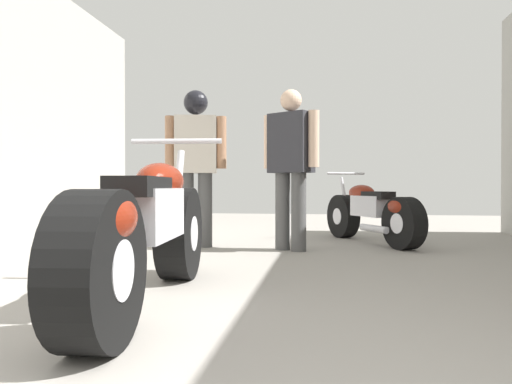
# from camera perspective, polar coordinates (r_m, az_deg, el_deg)

# --- Properties ---
(ground_plane) EXTENTS (15.98, 15.98, 0.00)m
(ground_plane) POSITION_cam_1_polar(r_m,az_deg,el_deg) (3.97, 3.00, -9.41)
(ground_plane) COLOR gray
(motorcycle_maroon_cruiser) EXTENTS (0.66, 2.24, 1.04)m
(motorcycle_maroon_cruiser) POSITION_cam_1_polar(r_m,az_deg,el_deg) (2.77, -13.11, -4.67)
(motorcycle_maroon_cruiser) COLOR black
(motorcycle_maroon_cruiser) RESTS_ON ground_plane
(motorcycle_black_naked) EXTENTS (1.05, 1.77, 0.89)m
(motorcycle_black_naked) POSITION_cam_1_polar(r_m,az_deg,el_deg) (5.90, 13.94, -2.48)
(motorcycle_black_naked) COLOR black
(motorcycle_black_naked) RESTS_ON ground_plane
(mechanic_in_blue) EXTENTS (0.66, 0.45, 1.75)m
(mechanic_in_blue) POSITION_cam_1_polar(r_m,az_deg,el_deg) (5.10, 4.24, 3.97)
(mechanic_in_blue) COLOR #4C4C4C
(mechanic_in_blue) RESTS_ON ground_plane
(mechanic_with_helmet) EXTENTS (0.71, 0.35, 1.80)m
(mechanic_with_helmet) POSITION_cam_1_polar(r_m,az_deg,el_deg) (5.42, -7.34, 4.70)
(mechanic_with_helmet) COLOR #4C4C4C
(mechanic_with_helmet) RESTS_ON ground_plane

